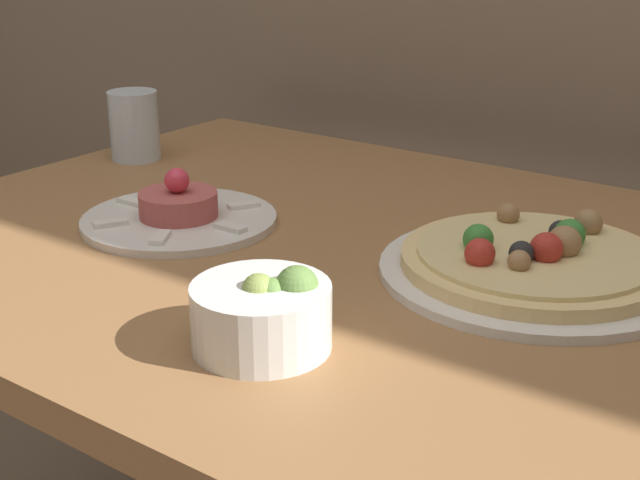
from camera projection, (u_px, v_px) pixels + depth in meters
dining_table at (372, 335)px, 1.03m from camera, size 1.20×0.83×0.74m
pizza_plate at (534, 262)px, 0.93m from camera, size 0.32×0.32×0.06m
tartare_plate at (179, 214)px, 1.09m from camera, size 0.24×0.24×0.07m
small_bowl at (263, 314)px, 0.78m from camera, size 0.12×0.12×0.08m
drinking_glass at (134, 125)px, 1.36m from camera, size 0.08×0.08×0.10m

